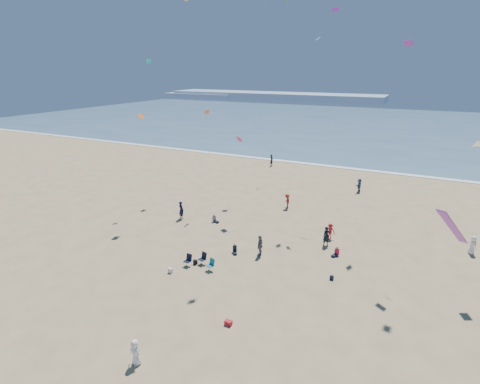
% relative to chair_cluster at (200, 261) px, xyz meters
% --- Properties ---
extents(ground, '(220.00, 220.00, 0.00)m').
position_rel_chair_cluster_xyz_m(ground, '(1.61, -7.96, -0.50)').
color(ground, tan).
rests_on(ground, ground).
extents(ocean, '(220.00, 100.00, 0.06)m').
position_rel_chair_cluster_xyz_m(ocean, '(1.61, 87.04, -0.47)').
color(ocean, '#476B84').
rests_on(ocean, ground).
extents(surf_line, '(220.00, 1.20, 0.08)m').
position_rel_chair_cluster_xyz_m(surf_line, '(1.61, 37.04, -0.46)').
color(surf_line, white).
rests_on(surf_line, ground).
extents(headland_far, '(110.00, 20.00, 3.20)m').
position_rel_chair_cluster_xyz_m(headland_far, '(-58.39, 162.04, 1.10)').
color(headland_far, '#7A8EA8').
rests_on(headland_far, ground).
extents(headland_near, '(40.00, 14.00, 2.00)m').
position_rel_chair_cluster_xyz_m(headland_near, '(-98.39, 157.04, 0.50)').
color(headland_near, '#7A8EA8').
rests_on(headland_near, ground).
extents(standing_flyers, '(36.18, 48.67, 1.94)m').
position_rel_chair_cluster_xyz_m(standing_flyers, '(4.17, 8.80, 0.36)').
color(standing_flyers, white).
rests_on(standing_flyers, ground).
extents(seated_group, '(14.09, 22.88, 0.84)m').
position_rel_chair_cluster_xyz_m(seated_group, '(4.95, -1.22, -0.08)').
color(seated_group, silver).
rests_on(seated_group, ground).
extents(chair_cluster, '(2.71, 1.50, 1.00)m').
position_rel_chair_cluster_xyz_m(chair_cluster, '(0.00, 0.00, 0.00)').
color(chair_cluster, black).
rests_on(chair_cluster, ground).
extents(white_tote, '(0.35, 0.20, 0.40)m').
position_rel_chair_cluster_xyz_m(white_tote, '(-1.58, -1.80, -0.30)').
color(white_tote, white).
rests_on(white_tote, ground).
extents(black_backpack, '(0.30, 0.22, 0.38)m').
position_rel_chair_cluster_xyz_m(black_backpack, '(-0.57, 0.21, -0.31)').
color(black_backpack, black).
rests_on(black_backpack, ground).
extents(cooler, '(0.45, 0.30, 0.30)m').
position_rel_chair_cluster_xyz_m(cooler, '(5.47, -5.30, -0.35)').
color(cooler, red).
rests_on(cooler, ground).
extents(navy_bag, '(0.28, 0.18, 0.34)m').
position_rel_chair_cluster_xyz_m(navy_bag, '(10.00, 2.86, -0.33)').
color(navy_bag, black).
rests_on(navy_bag, ground).
extents(kites_aloft, '(38.14, 42.23, 23.01)m').
position_rel_chair_cluster_xyz_m(kites_aloft, '(12.05, 5.56, 13.60)').
color(kites_aloft, red).
rests_on(kites_aloft, ground).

